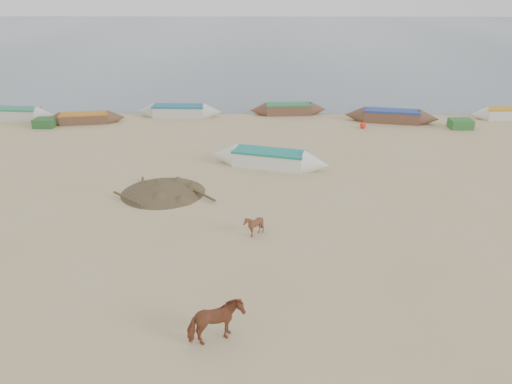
% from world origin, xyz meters
% --- Properties ---
extents(ground, '(140.00, 140.00, 0.00)m').
position_xyz_m(ground, '(0.00, 0.00, 0.00)').
color(ground, tan).
rests_on(ground, ground).
extents(sea, '(160.00, 160.00, 0.00)m').
position_xyz_m(sea, '(0.00, 82.00, 0.01)').
color(sea, slate).
rests_on(sea, ground).
extents(cow_adult, '(1.73, 1.33, 1.33)m').
position_xyz_m(cow_adult, '(-0.99, -4.56, 0.66)').
color(cow_adult, brown).
rests_on(cow_adult, ground).
extents(calf_front, '(0.86, 0.77, 0.92)m').
position_xyz_m(calf_front, '(-0.06, 1.86, 0.46)').
color(calf_front, brown).
rests_on(calf_front, ground).
extents(near_canoe, '(6.78, 3.17, 0.91)m').
position_xyz_m(near_canoe, '(0.63, 10.03, 0.45)').
color(near_canoe, white).
rests_on(near_canoe, ground).
extents(debris_pile, '(4.47, 4.47, 0.51)m').
position_xyz_m(debris_pile, '(-4.53, 6.23, 0.25)').
color(debris_pile, brown).
rests_on(debris_pile, ground).
extents(waterline_canoes, '(57.05, 4.90, 0.91)m').
position_xyz_m(waterline_canoes, '(-1.57, 20.27, 0.42)').
color(waterline_canoes, brown).
rests_on(waterline_canoes, ground).
extents(beach_clutter, '(46.66, 5.14, 0.64)m').
position_xyz_m(beach_clutter, '(4.29, 19.49, 0.30)').
color(beach_clutter, '#295B28').
rests_on(beach_clutter, ground).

